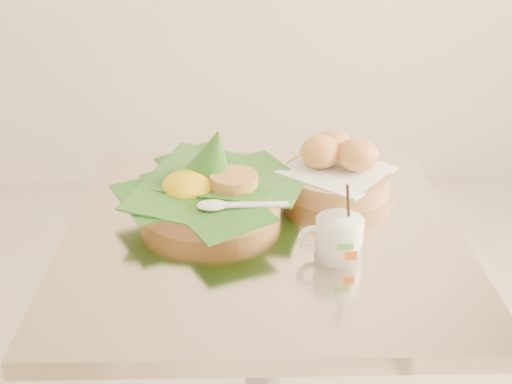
{
  "coord_description": "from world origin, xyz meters",
  "views": [
    {
      "loc": [
        0.06,
        -0.99,
        1.32
      ],
      "look_at": [
        0.1,
        0.01,
        0.82
      ],
      "focal_mm": 45.0,
      "sensor_mm": 36.0,
      "label": 1
    }
  ],
  "objects_px": {
    "cafe_table": "(262,326)",
    "coffee_mug": "(338,237)",
    "bread_basket": "(337,169)",
    "rice_basket": "(209,186)"
  },
  "relations": [
    {
      "from": "bread_basket",
      "to": "coffee_mug",
      "type": "relative_size",
      "value": 1.85
    },
    {
      "from": "bread_basket",
      "to": "coffee_mug",
      "type": "xyz_separation_m",
      "value": [
        -0.04,
        -0.25,
        -0.01
      ]
    },
    {
      "from": "cafe_table",
      "to": "bread_basket",
      "type": "xyz_separation_m",
      "value": [
        0.15,
        0.15,
        0.26
      ]
    },
    {
      "from": "cafe_table",
      "to": "coffee_mug",
      "type": "height_order",
      "value": "coffee_mug"
    },
    {
      "from": "rice_basket",
      "to": "bread_basket",
      "type": "xyz_separation_m",
      "value": [
        0.25,
        0.07,
        -0.0
      ]
    },
    {
      "from": "cafe_table",
      "to": "coffee_mug",
      "type": "relative_size",
      "value": 5.5
    },
    {
      "from": "bread_basket",
      "to": "coffee_mug",
      "type": "height_order",
      "value": "coffee_mug"
    },
    {
      "from": "bread_basket",
      "to": "coffee_mug",
      "type": "distance_m",
      "value": 0.26
    },
    {
      "from": "cafe_table",
      "to": "bread_basket",
      "type": "height_order",
      "value": "bread_basket"
    },
    {
      "from": "cafe_table",
      "to": "rice_basket",
      "type": "bearing_deg",
      "value": 139.19
    }
  ]
}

